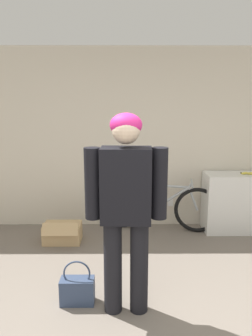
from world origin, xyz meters
TOP-DOWN VIEW (x-y plane):
  - wall_back at (0.00, 2.87)m, footprint 8.00×0.07m
  - side_shelf at (1.53, 2.60)m, footprint 1.06×0.44m
  - person at (-0.14, 0.76)m, footprint 0.69×0.27m
  - bicycle at (0.35, 2.63)m, footprint 1.74×0.48m
  - banana at (1.61, 2.55)m, footprint 0.29×0.08m
  - handbag at (-0.59, 0.86)m, footprint 0.32×0.16m
  - cardboard_box at (-0.98, 2.22)m, footprint 0.49×0.38m

SIDE VIEW (x-z plane):
  - cardboard_box at x=-0.98m, z-range -0.03..0.28m
  - handbag at x=-0.59m, z-range -0.08..0.35m
  - bicycle at x=0.35m, z-range -0.01..0.72m
  - side_shelf at x=1.53m, z-range 0.00..0.85m
  - banana at x=1.61m, z-range 0.85..0.88m
  - person at x=-0.14m, z-range 0.16..1.93m
  - wall_back at x=0.00m, z-range 0.00..2.60m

